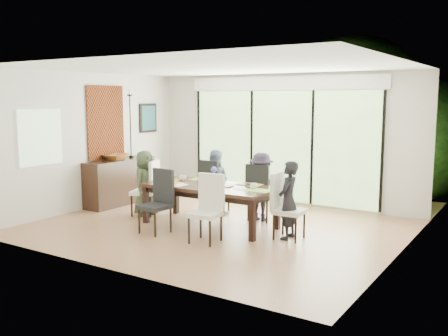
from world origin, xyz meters
The scene contains 62 objects.
floor centered at (0.00, 0.00, -0.01)m, with size 6.00×5.00×0.01m, color brown.
ceiling centered at (0.00, 0.00, 2.71)m, with size 6.00×5.00×0.01m, color white.
wall_back centered at (0.00, 2.51, 1.35)m, with size 6.00×0.02×2.70m, color beige.
wall_front centered at (0.00, -2.51, 1.35)m, with size 6.00×0.02×2.70m, color silver.
wall_left centered at (-3.01, 0.00, 1.35)m, with size 0.02×5.00×2.70m, color white.
wall_right centered at (3.01, 0.00, 1.35)m, with size 0.02×5.00×2.70m, color silver.
glass_doors centered at (0.00, 2.47, 1.20)m, with size 4.20×0.02×2.30m, color #598C3F.
blinds_header centered at (0.00, 2.46, 2.50)m, with size 4.40×0.06×0.28m, color white.
mullion_a centered at (-2.10, 2.46, 1.20)m, with size 0.05×0.04×2.30m, color black.
mullion_b centered at (-0.70, 2.46, 1.20)m, with size 0.05×0.04×2.30m, color black.
mullion_c centered at (0.70, 2.46, 1.20)m, with size 0.05×0.04×2.30m, color black.
mullion_d centered at (2.10, 2.46, 1.20)m, with size 0.05×0.04×2.30m, color black.
side_window centered at (-2.97, -1.20, 1.50)m, with size 0.02×0.90×1.00m, color #8CAD7F.
deck centered at (0.00, 3.40, -0.05)m, with size 6.00×1.80×0.10m, color brown.
rail_top centered at (0.00, 4.20, 0.55)m, with size 6.00×0.08×0.06m, color brown.
foliage_left centered at (-1.80, 5.20, 1.44)m, with size 3.20×3.20×3.20m, color #14380F.
foliage_mid centered at (0.40, 5.80, 1.80)m, with size 4.00×4.00×4.00m, color #14380F.
foliage_right centered at (2.20, 5.00, 1.26)m, with size 2.80×2.80×2.80m, color #14380F.
foliage_far centered at (-0.60, 6.50, 1.62)m, with size 3.60×3.60×3.60m, color #14380F.
table_top centered at (-0.16, 0.04, 0.69)m, with size 2.29×1.05×0.06m, color black.
table_apron centered at (-0.16, 0.04, 0.60)m, with size 2.10×0.86×0.10m, color black.
table_leg_fl centered at (-1.24, -0.39, 0.33)m, with size 0.09×0.09×0.66m, color black.
table_leg_fr centered at (0.92, -0.39, 0.33)m, with size 0.09×0.09×0.66m, color black.
table_leg_bl centered at (-1.24, 0.47, 0.33)m, with size 0.09×0.09×0.66m, color black.
table_leg_br centered at (0.92, 0.47, 0.33)m, with size 0.09×0.09×0.66m, color black.
chair_left_end centered at (-1.66, 0.04, 0.53)m, with size 0.44×0.44×1.05m, color white, non-canonical shape.
chair_right_end centered at (1.34, 0.04, 0.53)m, with size 0.44×0.44×1.05m, color silver, non-canonical shape.
chair_far_left centered at (-0.61, 0.89, 0.53)m, with size 0.44×0.44×1.05m, color black, non-canonical shape.
chair_far_right centered at (0.39, 0.89, 0.53)m, with size 0.44×0.44×1.05m, color black, non-canonical shape.
chair_near_left centered at (-0.66, -0.83, 0.53)m, with size 0.44×0.44×1.05m, color black, non-canonical shape.
chair_near_right centered at (0.34, -0.83, 0.53)m, with size 0.44×0.44×1.05m, color silver, non-canonical shape.
person_left_end centered at (-1.64, 0.04, 0.62)m, with size 0.57×0.36×1.23m, color #38452E.
person_right_end centered at (1.32, 0.04, 0.62)m, with size 0.57×0.36×1.23m, color black.
person_far_left centered at (-0.61, 0.87, 0.62)m, with size 0.57×0.36×1.23m, color #7791AC.
person_far_right centered at (0.39, 0.87, 0.62)m, with size 0.57×0.36×1.23m, color #272030.
placemat_left centered at (-1.11, 0.04, 0.72)m, with size 0.42×0.31×0.01m, color #93BB42.
placemat_right centered at (0.79, 0.04, 0.72)m, with size 0.42×0.31×0.01m, color #7AAC3D.
placemat_far_l centered at (-0.61, 0.44, 0.72)m, with size 0.42×0.31×0.01m, color #8AC145.
placemat_far_r centered at (0.39, 0.44, 0.72)m, with size 0.42×0.31×0.01m, color #A4B641.
placemat_paper centered at (-0.71, -0.26, 0.72)m, with size 0.42×0.31×0.01m, color white.
tablet_far_l centered at (-0.51, 0.39, 0.73)m, with size 0.25×0.17×0.01m, color black.
tablet_far_r centered at (0.34, 0.39, 0.73)m, with size 0.23×0.16×0.01m, color black.
papers centered at (0.54, -0.01, 0.72)m, with size 0.29×0.21×0.00m, color white.
platter_base centered at (-0.71, -0.26, 0.73)m, with size 0.25×0.25×0.02m, color white.
platter_snacks centered at (-0.71, -0.26, 0.75)m, with size 0.19×0.19×0.01m, color orange.
vase centered at (-0.11, 0.09, 0.77)m, with size 0.08×0.08×0.11m, color silver.
hyacinth_stems centered at (-0.11, 0.09, 0.89)m, with size 0.04×0.04×0.15m, color #337226.
hyacinth_blooms centered at (-0.11, 0.09, 0.98)m, with size 0.11×0.11×0.11m, color #5F54D2.
laptop centered at (-1.01, -0.06, 0.73)m, with size 0.32×0.20×0.02m, color silver.
cup_a centered at (-0.86, 0.19, 0.76)m, with size 0.12×0.12×0.09m, color white.
cup_b centered at (-0.01, -0.06, 0.76)m, with size 0.10×0.10×0.09m, color white.
cup_c centered at (0.64, 0.14, 0.76)m, with size 0.12×0.12×0.09m, color white.
book centered at (0.09, 0.09, 0.72)m, with size 0.16×0.21×0.02m, color white.
sideboard centered at (-2.76, 0.54, 0.47)m, with size 0.47×1.66×0.94m, color black.
bowl centered at (-2.76, 0.44, 1.00)m, with size 0.50×0.50×0.12m, color brown.
candlestick_base centered at (-2.76, 0.89, 0.96)m, with size 0.10×0.10×0.04m, color black.
candlestick_shaft centered at (-2.76, 0.89, 1.61)m, with size 0.02×0.02×1.30m, color black.
candlestick_pan centered at (-2.76, 0.89, 2.26)m, with size 0.10×0.10×0.03m, color black.
candle centered at (-2.76, 0.89, 2.32)m, with size 0.04×0.04×0.10m, color silver.
tapestry centered at (-2.97, 0.40, 1.70)m, with size 0.02×1.00×1.50m, color maroon.
art_frame centered at (-2.97, 1.70, 1.75)m, with size 0.03×0.55×0.65m, color black.
art_canvas centered at (-2.95, 1.70, 1.75)m, with size 0.01×0.45×0.55m, color #17424C.
Camera 1 is at (4.58, -6.93, 2.20)m, focal length 40.00 mm.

